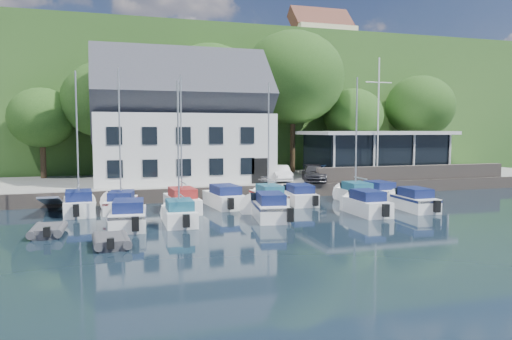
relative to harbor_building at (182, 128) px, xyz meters
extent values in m
plane|color=black|center=(7.00, -16.50, -5.35)|extent=(180.00, 180.00, 0.00)
cube|color=gray|center=(7.00, 1.00, -4.85)|extent=(60.00, 13.00, 1.00)
cube|color=#61564E|center=(7.00, -5.50, -4.85)|extent=(60.00, 0.30, 1.00)
cube|color=#2A4F1D|center=(7.00, 45.50, 2.65)|extent=(160.00, 75.00, 16.00)
cube|color=brown|center=(15.00, 53.50, 10.80)|extent=(50.00, 30.00, 0.30)
cube|color=#61564E|center=(19.00, -5.10, -3.75)|extent=(18.00, 0.50, 1.20)
imported|color=#A0A0A4|center=(6.00, -2.59, -3.81)|extent=(2.17, 3.43, 1.09)
imported|color=silver|center=(7.59, -3.05, -3.69)|extent=(2.02, 4.16, 1.32)
imported|color=#29282D|center=(10.30, -3.72, -3.70)|extent=(3.21, 4.86, 1.31)
imported|color=navy|center=(12.66, -2.96, -3.66)|extent=(2.46, 4.29, 1.38)
camera|label=1|loc=(-6.62, -41.33, -0.11)|focal=35.00mm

